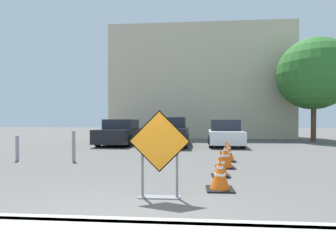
{
  "coord_description": "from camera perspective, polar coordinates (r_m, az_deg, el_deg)",
  "views": [
    {
      "loc": [
        0.94,
        -3.05,
        1.31
      ],
      "look_at": [
        0.04,
        8.18,
        1.13
      ],
      "focal_mm": 28.0,
      "sensor_mm": 36.0,
      "label": 1
    }
  ],
  "objects": [
    {
      "name": "ground_plane",
      "position": [
        13.15,
        0.45,
        -4.81
      ],
      "size": [
        96.0,
        96.0,
        0.0
      ],
      "primitive_type": "plane",
      "color": "#565451"
    },
    {
      "name": "traffic_cone_fifth",
      "position": [
        10.03,
        12.6,
        -4.95
      ],
      "size": [
        0.45,
        0.45,
        0.6
      ],
      "color": "black",
      "rests_on": "ground_plane"
    },
    {
      "name": "parked_car_third",
      "position": [
        14.67,
        12.25,
        -1.68
      ],
      "size": [
        1.94,
        4.13,
        1.42
      ],
      "rotation": [
        0.0,
        0.0,
        3.09
      ],
      "color": "white",
      "rests_on": "ground_plane"
    },
    {
      "name": "traffic_cone_second",
      "position": [
        6.46,
        11.42,
        -7.85
      ],
      "size": [
        0.43,
        0.43,
        0.67
      ],
      "color": "black",
      "rests_on": "ground_plane"
    },
    {
      "name": "parked_car_second",
      "position": [
        14.28,
        0.65,
        -1.45
      ],
      "size": [
        1.93,
        4.48,
        1.55
      ],
      "rotation": [
        0.0,
        0.0,
        3.12
      ],
      "color": "black",
      "rests_on": "ground_plane"
    },
    {
      "name": "curb_lip",
      "position": [
        3.42,
        -12.51,
        -20.33
      ],
      "size": [
        25.6,
        0.2,
        0.14
      ],
      "color": "#999993",
      "rests_on": "ground_plane"
    },
    {
      "name": "parked_car_nearest",
      "position": [
        15.36,
        -10.18,
        -1.5
      ],
      "size": [
        1.98,
        4.63,
        1.44
      ],
      "rotation": [
        0.0,
        0.0,
        3.11
      ],
      "color": "black",
      "rests_on": "ground_plane"
    },
    {
      "name": "road_closed_sign",
      "position": [
        4.46,
        -1.87,
        -5.13
      ],
      "size": [
        1.05,
        0.2,
        1.51
      ],
      "color": "black",
      "rests_on": "ground_plane"
    },
    {
      "name": "traffic_cone_third",
      "position": [
        7.63,
        12.42,
        -6.36
      ],
      "size": [
        0.52,
        0.52,
        0.71
      ],
      "color": "black",
      "rests_on": "ground_plane"
    },
    {
      "name": "street_tree_behind_lot",
      "position": [
        19.99,
        29.18,
        9.87
      ],
      "size": [
        4.69,
        4.69,
        6.82
      ],
      "color": "#513823",
      "rests_on": "ground_plane"
    },
    {
      "name": "building_facade_backdrop",
      "position": [
        22.99,
        6.85,
        8.87
      ],
      "size": [
        14.54,
        5.0,
        8.99
      ],
      "color": "beige",
      "rests_on": "ground_plane"
    },
    {
      "name": "bollard_second",
      "position": [
        10.17,
        -29.97,
        -3.98
      ],
      "size": [
        0.12,
        0.12,
        0.87
      ],
      "color": "gray",
      "rests_on": "ground_plane"
    },
    {
      "name": "bollard_nearest",
      "position": [
        9.19,
        -19.84,
        -3.9
      ],
      "size": [
        0.12,
        0.12,
        1.04
      ],
      "color": "gray",
      "rests_on": "ground_plane"
    },
    {
      "name": "traffic_cone_nearest",
      "position": [
        5.2,
        11.23,
        -10.47
      ],
      "size": [
        0.51,
        0.51,
        0.59
      ],
      "color": "black",
      "rests_on": "ground_plane"
    },
    {
      "name": "traffic_cone_fourth",
      "position": [
        8.89,
        13.15,
        -5.64
      ],
      "size": [
        0.44,
        0.44,
        0.62
      ],
      "color": "black",
      "rests_on": "ground_plane"
    }
  ]
}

